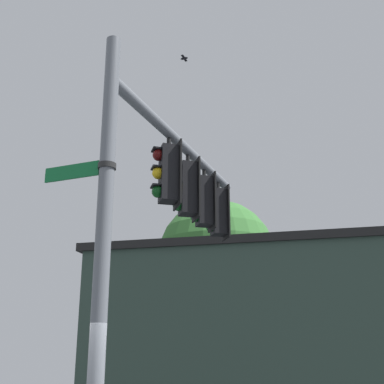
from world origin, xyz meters
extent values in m
cylinder|color=slate|center=(0.00, 0.00, 3.38)|extent=(0.22, 0.22, 6.76)
cylinder|color=slate|center=(2.17, -1.66, 6.05)|extent=(4.46, 3.47, 0.20)
cylinder|color=black|center=(1.66, -1.26, 5.86)|extent=(0.08, 0.08, 0.18)
cube|color=black|center=(1.66, -1.26, 5.25)|extent=(0.36, 0.30, 1.05)
sphere|color=#590F0F|center=(1.66, -1.07, 5.60)|extent=(0.22, 0.22, 0.22)
cube|color=black|center=(1.66, -1.05, 5.70)|extent=(0.24, 0.20, 0.03)
sphere|color=yellow|center=(1.66, -1.07, 5.25)|extent=(0.22, 0.22, 0.22)
cube|color=black|center=(1.66, -1.05, 5.35)|extent=(0.24, 0.20, 0.03)
sphere|color=#0F4C19|center=(1.66, -1.07, 4.90)|extent=(0.22, 0.22, 0.22)
cube|color=black|center=(1.66, -1.05, 5.00)|extent=(0.24, 0.20, 0.03)
cube|color=black|center=(1.66, -1.43, 5.25)|extent=(0.54, 0.03, 1.22)
cylinder|color=black|center=(2.38, -1.82, 5.86)|extent=(0.08, 0.08, 0.18)
cube|color=black|center=(2.38, -1.82, 5.25)|extent=(0.36, 0.30, 1.05)
sphere|color=#590F0F|center=(2.38, -1.63, 5.60)|extent=(0.22, 0.22, 0.22)
cube|color=black|center=(2.38, -1.61, 5.70)|extent=(0.24, 0.20, 0.03)
sphere|color=yellow|center=(2.38, -1.63, 5.25)|extent=(0.22, 0.22, 0.22)
cube|color=black|center=(2.38, -1.61, 5.35)|extent=(0.24, 0.20, 0.03)
sphere|color=#0F4C19|center=(2.38, -1.63, 4.90)|extent=(0.22, 0.22, 0.22)
cube|color=black|center=(2.38, -1.61, 5.00)|extent=(0.24, 0.20, 0.03)
cube|color=black|center=(2.38, -1.99, 5.25)|extent=(0.54, 0.03, 1.22)
cylinder|color=black|center=(3.10, -2.37, 5.86)|extent=(0.08, 0.08, 0.18)
cube|color=black|center=(3.10, -2.37, 5.25)|extent=(0.36, 0.30, 1.05)
sphere|color=#590F0F|center=(3.10, -2.18, 5.60)|extent=(0.22, 0.22, 0.22)
cube|color=black|center=(3.10, -2.16, 5.70)|extent=(0.24, 0.20, 0.03)
sphere|color=yellow|center=(3.10, -2.18, 5.25)|extent=(0.22, 0.22, 0.22)
cube|color=black|center=(3.10, -2.16, 5.35)|extent=(0.24, 0.20, 0.03)
sphere|color=#0F4C19|center=(3.10, -2.18, 4.90)|extent=(0.22, 0.22, 0.22)
cube|color=black|center=(3.10, -2.16, 5.00)|extent=(0.24, 0.20, 0.03)
cube|color=black|center=(3.10, -2.54, 5.25)|extent=(0.54, 0.03, 1.22)
cylinder|color=black|center=(3.83, -2.92, 5.86)|extent=(0.08, 0.08, 0.18)
cube|color=black|center=(3.83, -2.92, 5.25)|extent=(0.36, 0.30, 1.05)
sphere|color=#590F0F|center=(3.83, -2.73, 5.60)|extent=(0.22, 0.22, 0.22)
cube|color=black|center=(3.83, -2.71, 5.70)|extent=(0.24, 0.20, 0.03)
sphere|color=yellow|center=(3.83, -2.73, 5.25)|extent=(0.22, 0.22, 0.22)
cube|color=black|center=(3.83, -2.71, 5.35)|extent=(0.24, 0.20, 0.03)
sphere|color=#0F4C19|center=(3.83, -2.73, 4.90)|extent=(0.22, 0.22, 0.22)
cube|color=black|center=(3.83, -2.71, 5.00)|extent=(0.24, 0.20, 0.03)
cube|color=black|center=(3.83, -3.09, 5.25)|extent=(0.54, 0.03, 1.22)
cube|color=#147238|center=(0.36, 0.47, 4.66)|extent=(0.58, 0.75, 0.22)
cube|color=white|center=(0.36, 0.48, 4.66)|extent=(0.57, 0.74, 0.04)
cylinder|color=#262626|center=(0.00, 0.00, 4.66)|extent=(0.26, 0.26, 0.08)
ellipsoid|color=black|center=(3.71, -2.07, 9.03)|extent=(0.17, 0.19, 0.06)
cube|color=black|center=(3.73, -2.08, 9.04)|extent=(0.23, 0.19, 0.02)
cube|color=black|center=(3.70, -2.06, 9.04)|extent=(0.23, 0.19, 0.02)
cube|color=#33473D|center=(12.53, -6.98, 2.99)|extent=(10.83, 12.97, 5.97)
cube|color=maroon|center=(15.41, -8.58, 3.29)|extent=(5.91, 9.54, 0.30)
cube|color=black|center=(12.53, -6.98, 6.12)|extent=(11.26, 13.49, 0.30)
cylinder|color=#4C3823|center=(13.68, -6.06, 2.21)|extent=(0.26, 0.26, 4.43)
sphere|color=#387533|center=(13.68, -6.06, 6.16)|extent=(4.95, 4.95, 4.95)
camera|label=1|loc=(-7.04, 0.68, 2.02)|focal=49.18mm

